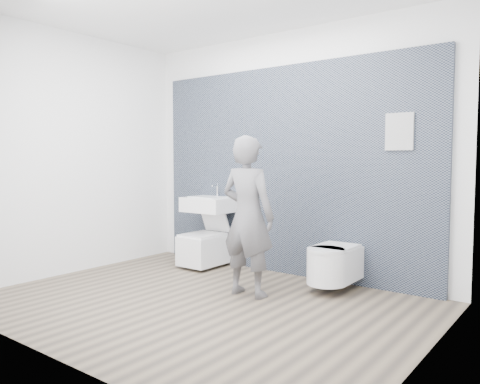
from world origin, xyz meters
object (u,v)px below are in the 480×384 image
Objects in this scene: toilet_square at (205,247)px; visitor at (248,216)px; washbasin at (209,204)px; toilet_rounded at (332,264)px.

visitor reaches higher than toilet_square.
toilet_square is at bearing -90.00° from washbasin.
visitor reaches higher than toilet_rounded.
washbasin reaches higher than toilet_square.
toilet_square is at bearing -32.56° from visitor.
washbasin is 1.82m from toilet_rounded.
toilet_square is 1.44m from visitor.
toilet_rounded is at bearing -3.64° from washbasin.
toilet_square is at bearing 178.85° from toilet_rounded.
washbasin is at bearing 176.36° from toilet_rounded.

